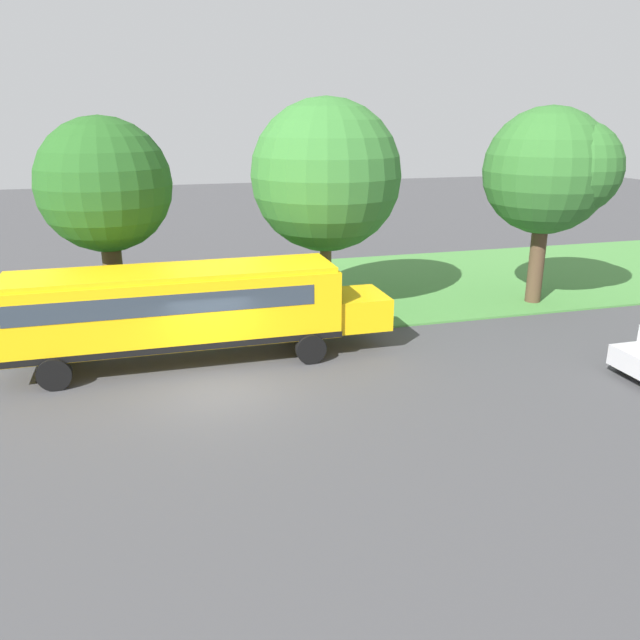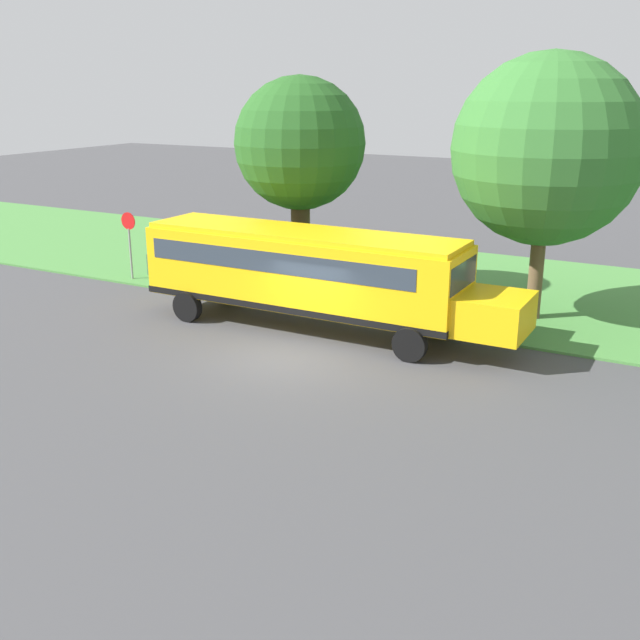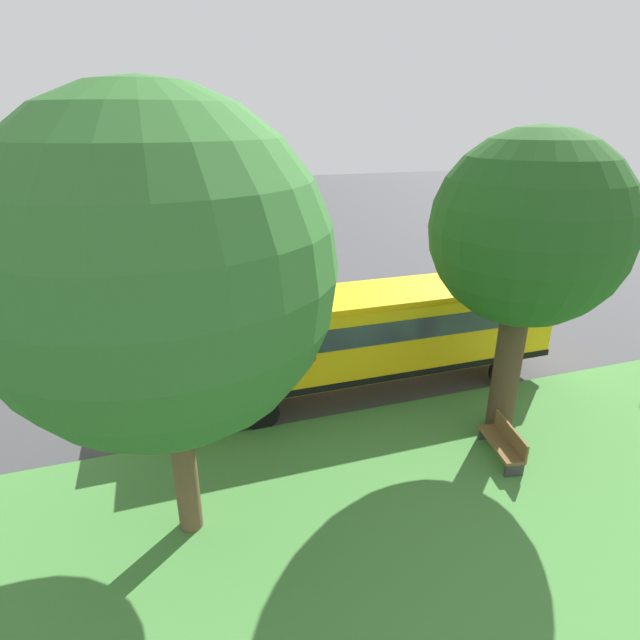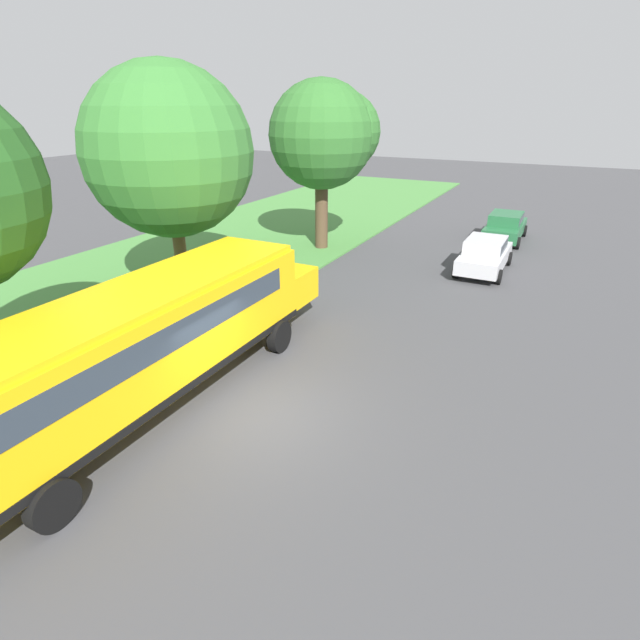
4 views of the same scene
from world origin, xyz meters
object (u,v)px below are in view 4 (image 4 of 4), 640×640
(school_bus, at_px, (150,336))
(car_silver_nearest, at_px, (485,253))
(oak_tree_roadside_mid, at_px, (165,150))
(oak_tree_far_end, at_px, (327,135))
(car_green_middle, at_px, (505,225))

(school_bus, xyz_separation_m, car_silver_nearest, (5.43, 14.90, -1.05))
(school_bus, bearing_deg, car_silver_nearest, 69.98)
(oak_tree_roadside_mid, distance_m, oak_tree_far_end, 9.50)
(school_bus, relative_size, oak_tree_far_end, 1.51)
(car_green_middle, distance_m, oak_tree_far_end, 11.07)
(car_green_middle, relative_size, oak_tree_far_end, 0.54)
(car_green_middle, bearing_deg, car_silver_nearest, -90.00)
(oak_tree_far_end, bearing_deg, oak_tree_roadside_mid, -100.16)
(oak_tree_roadside_mid, bearing_deg, car_green_middle, 57.04)
(car_silver_nearest, relative_size, oak_tree_roadside_mid, 0.52)
(car_silver_nearest, xyz_separation_m, car_green_middle, (0.00, 6.13, 0.00))
(car_silver_nearest, height_order, oak_tree_roadside_mid, oak_tree_roadside_mid)
(car_silver_nearest, relative_size, oak_tree_far_end, 0.54)
(school_bus, height_order, car_green_middle, school_bus)
(school_bus, distance_m, car_green_middle, 21.74)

